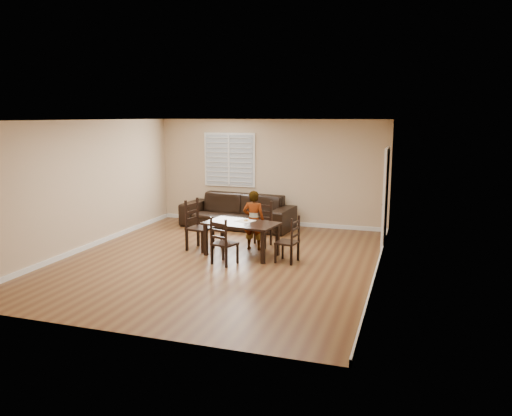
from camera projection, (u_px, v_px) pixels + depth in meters
The scene contains 11 objects.
ground at pixel (220, 260), 9.75m from camera, with size 7.00×7.00×0.00m, color brown.
room at pixel (224, 167), 9.58m from camera, with size 6.04×7.04×2.72m.
dining_table at pixel (242, 227), 9.98m from camera, with size 1.56×1.04×0.68m.
chair_near at pixel (262, 225), 10.82m from camera, with size 0.47×0.44×0.97m.
chair_far at pixel (221, 244), 9.34m from camera, with size 0.51×0.50×0.92m.
chair_left at pixel (195, 226), 10.50m from camera, with size 0.53×0.55×1.07m.
chair_right at pixel (292, 242), 9.51m from camera, with size 0.43×0.46×0.90m.
child at pixel (254, 220), 10.43m from camera, with size 0.46×0.30×1.26m, color gray.
napkin at pixel (245, 221), 10.10m from camera, with size 0.32×0.32×0.00m, color white.
donut at pixel (246, 220), 10.09m from camera, with size 0.09×0.09×0.03m.
sofa at pixel (238, 211), 12.57m from camera, with size 2.82×1.10×0.82m, color black.
Camera 1 is at (3.57, -8.73, 2.77)m, focal length 35.00 mm.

